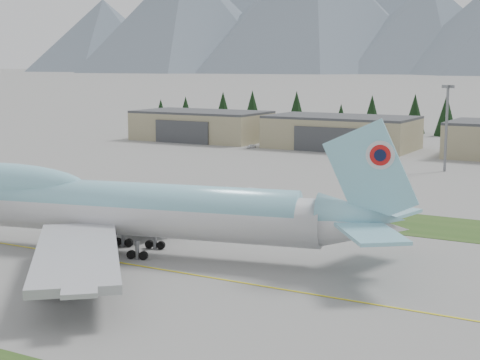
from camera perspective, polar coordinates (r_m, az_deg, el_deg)
The scene contains 9 objects.
ground at distance 112.41m, azimuth -13.62°, elevation -5.55°, with size 7000.00×7000.00×0.00m, color slate.
grass_strip_far at distance 147.67m, azimuth -1.70°, elevation -1.85°, with size 400.00×18.00×0.08m, color #2A4B1B.
taxiway_line_main at distance 112.41m, azimuth -13.62°, elevation -5.55°, with size 400.00×0.40×0.02m, color yellow.
boeing_747_freighter at distance 110.20m, azimuth -9.47°, elevation -2.06°, with size 79.06×66.46×20.75m.
hangar_left at distance 272.00m, azimuth -3.01°, elevation 4.24°, with size 48.00×26.60×10.80m.
hangar_center at distance 247.18m, azimuth 7.87°, elevation 3.70°, with size 48.00×26.60×10.80m.
service_vehicle_a at distance 245.91m, azimuth 0.87°, elevation 2.49°, with size 1.52×3.77×1.28m, color white.
service_vehicle_b at distance 219.10m, azimuth 10.69°, elevation 1.54°, with size 1.29×3.68×1.21m, color gold.
conifer_belt at distance 306.99m, azimuth 12.05°, elevation 4.93°, with size 269.63×14.55×16.26m.
Camera 1 is at (74.63, -79.39, 27.67)m, focal length 55.00 mm.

